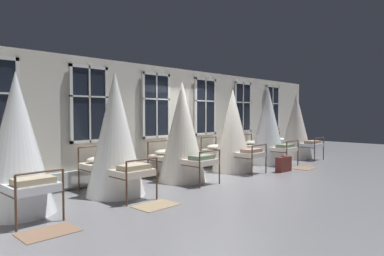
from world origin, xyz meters
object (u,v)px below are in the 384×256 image
Objects in this scene: cot_fourth at (232,131)px; cot_sixth at (296,127)px; cot_second at (115,135)px; cot_third at (182,133)px; cot_fifth at (268,127)px; cot_first at (17,145)px; suitcase_dark at (284,164)px.

cot_sixth is at bearing -90.41° from cot_fourth.
cot_second reaches higher than cot_sixth.
cot_third is 4.08m from cot_fifth.
cot_first is 3.99m from cot_third.
cot_fourth is at bearing 133.95° from suitcase_dark.
cot_first is at bearing 91.38° from cot_fifth.
cot_second reaches higher than cot_third.
cot_sixth is at bearing -90.59° from cot_third.
cot_fourth is at bearing -91.36° from cot_third.
cot_second is 1.05× the size of cot_sixth.
cot_fifth is at bearing 52.81° from suitcase_dark.
suitcase_dark is at bearing -99.82° from cot_first.
cot_third is at bearing -87.54° from cot_second.
cot_third is 6.09m from cot_sixth.
cot_sixth is at bearing -88.80° from cot_second.
suitcase_dark is (5.07, -1.13, -1.05)m from cot_second.
cot_second is at bearing -91.13° from cot_first.
cot_second is at bearing 171.62° from suitcase_dark.
suitcase_dark is (-3.05, -1.18, -0.98)m from cot_sixth.
suitcase_dark is at bearing -101.73° from cot_second.
cot_second is at bearing 91.65° from cot_fifth.
cot_first is 1.96m from cot_second.
cot_sixth is at bearing -88.82° from cot_fifth.
cot_second is 2.04m from cot_third.
suitcase_dark is at bearing -141.00° from cot_fourth.
cot_third is 1.02× the size of cot_sixth.
cot_third is 1.04× the size of cot_fourth.
cot_fourth is 1.79m from suitcase_dark.
suitcase_dark is (3.04, -1.19, -1.01)m from cot_third.
cot_second reaches higher than cot_fourth.
cot_fourth is (2.07, -0.03, -0.04)m from cot_third.
cot_second is 1.07× the size of cot_fourth.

